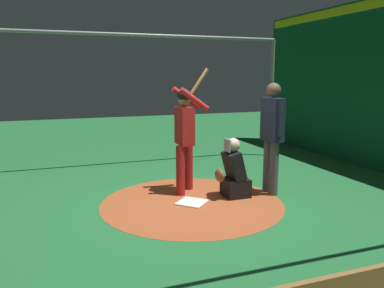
{
  "coord_description": "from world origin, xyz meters",
  "views": [
    {
      "loc": [
        1.99,
        5.43,
        2.01
      ],
      "look_at": [
        0.0,
        0.0,
        0.95
      ],
      "focal_mm": 35.68,
      "sensor_mm": 36.0,
      "label": 1
    }
  ],
  "objects_px": {
    "batter": "(185,130)",
    "catcher": "(233,174)",
    "home_plate": "(192,202)",
    "umpire": "(272,132)"
  },
  "relations": [
    {
      "from": "home_plate",
      "to": "catcher",
      "type": "height_order",
      "value": "catcher"
    },
    {
      "from": "umpire",
      "to": "batter",
      "type": "bearing_deg",
      "value": -23.07
    },
    {
      "from": "catcher",
      "to": "umpire",
      "type": "distance_m",
      "value": 0.95
    },
    {
      "from": "home_plate",
      "to": "batter",
      "type": "bearing_deg",
      "value": -98.8
    },
    {
      "from": "batter",
      "to": "catcher",
      "type": "xyz_separation_m",
      "value": [
        -0.66,
        0.52,
        -0.69
      ]
    },
    {
      "from": "catcher",
      "to": "batter",
      "type": "bearing_deg",
      "value": -38.02
    },
    {
      "from": "batter",
      "to": "catcher",
      "type": "relative_size",
      "value": 2.14
    },
    {
      "from": "catcher",
      "to": "umpire",
      "type": "xyz_separation_m",
      "value": [
        -0.67,
        0.05,
        0.67
      ]
    },
    {
      "from": "batter",
      "to": "home_plate",
      "type": "bearing_deg",
      "value": 81.2
    },
    {
      "from": "catcher",
      "to": "umpire",
      "type": "relative_size",
      "value": 0.53
    }
  ]
}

